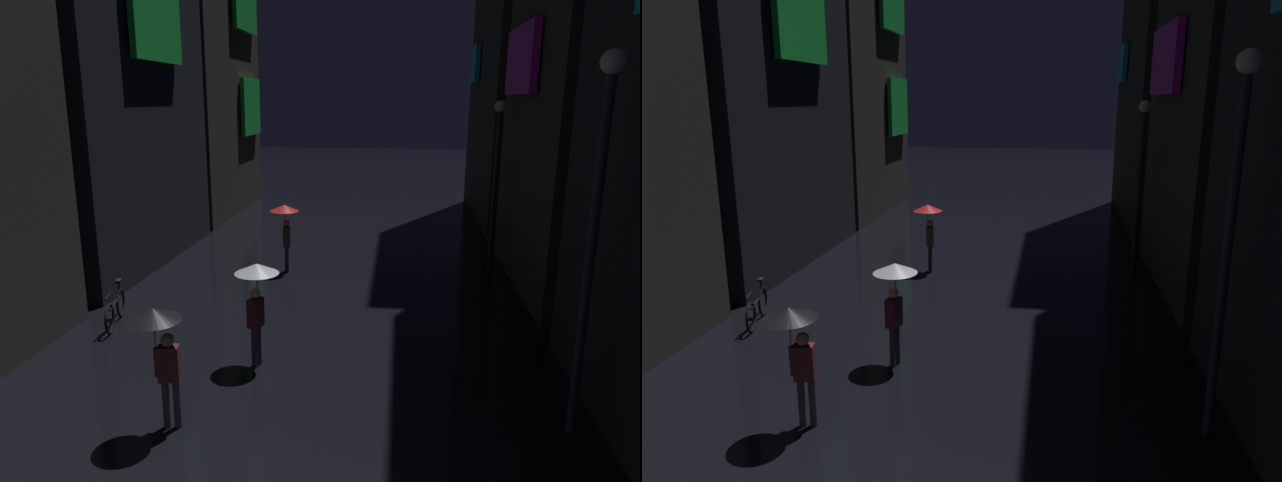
% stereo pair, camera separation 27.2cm
% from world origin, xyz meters
% --- Properties ---
extents(pedestrian_foreground_right_red, '(0.90, 0.90, 2.12)m').
position_xyz_m(pedestrian_foreground_right_red, '(-1.41, 12.90, 1.67)').
color(pedestrian_foreground_right_red, '#2D2D38').
rests_on(pedestrian_foreground_right_red, ground).
extents(pedestrian_midstreet_centre_black, '(0.90, 0.90, 2.12)m').
position_xyz_m(pedestrian_midstreet_centre_black, '(-1.62, 3.83, 1.67)').
color(pedestrian_midstreet_centre_black, '#2D2D38').
rests_on(pedestrian_midstreet_centre_black, ground).
extents(pedestrian_foreground_left_clear, '(0.90, 0.90, 2.12)m').
position_xyz_m(pedestrian_foreground_left_clear, '(-0.68, 6.41, 1.67)').
color(pedestrian_foreground_left_clear, '#2D2D38').
rests_on(pedestrian_foreground_left_clear, ground).
extents(bicycle_parked_at_storefront, '(0.50, 1.78, 0.96)m').
position_xyz_m(bicycle_parked_at_storefront, '(-4.60, 7.96, 0.39)').
color(bicycle_parked_at_storefront, black).
rests_on(bicycle_parked_at_storefront, ground).
extents(streetlamp_right_far, '(0.36, 0.36, 5.28)m').
position_xyz_m(streetlamp_right_far, '(5.00, 13.88, 3.32)').
color(streetlamp_right_far, '#2D2D33').
rests_on(streetlamp_right_far, ground).
extents(streetlamp_right_near, '(0.36, 0.36, 5.99)m').
position_xyz_m(streetlamp_right_near, '(5.00, 4.67, 3.71)').
color(streetlamp_right_near, '#2D2D33').
rests_on(streetlamp_right_near, ground).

